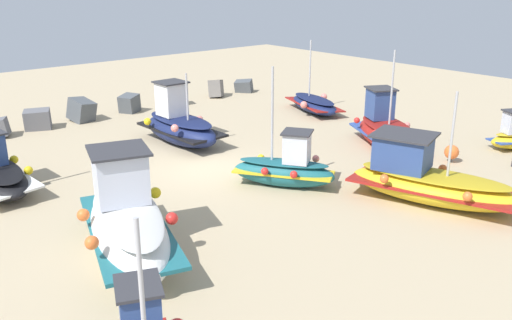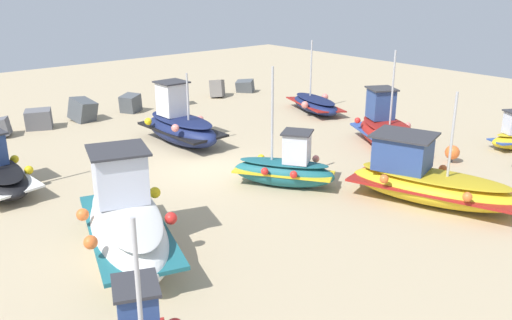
% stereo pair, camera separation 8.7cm
% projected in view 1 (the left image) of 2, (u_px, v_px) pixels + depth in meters
% --- Properties ---
extents(ground_plane, '(52.91, 52.91, 0.00)m').
position_uv_depth(ground_plane, '(207.00, 168.00, 20.49)').
color(ground_plane, tan).
extents(fishing_boat_1, '(2.28, 4.46, 3.07)m').
position_uv_depth(fishing_boat_1, '(180.00, 125.00, 23.27)').
color(fishing_boat_1, navy).
rests_on(fishing_boat_1, ground_plane).
extents(fishing_boat_2, '(3.38, 5.63, 2.65)m').
position_uv_depth(fishing_boat_2, '(127.00, 221.00, 14.08)').
color(fishing_boat_2, white).
rests_on(fishing_boat_2, ground_plane).
extents(fishing_boat_3, '(3.48, 4.46, 4.07)m').
position_uv_depth(fishing_boat_3, '(385.00, 129.00, 22.93)').
color(fishing_boat_3, maroon).
rests_on(fishing_boat_3, ground_plane).
extents(fishing_boat_4, '(2.78, 4.18, 3.68)m').
position_uv_depth(fishing_boat_4, '(314.00, 104.00, 28.59)').
color(fishing_boat_4, navy).
rests_on(fishing_boat_4, ground_plane).
extents(fishing_boat_5, '(3.59, 5.64, 3.64)m').
position_uv_depth(fishing_boat_5, '(428.00, 180.00, 17.33)').
color(fishing_boat_5, gold).
rests_on(fishing_boat_5, ground_plane).
extents(fishing_boat_6, '(2.90, 3.54, 4.07)m').
position_uv_depth(fishing_boat_6, '(285.00, 168.00, 18.60)').
color(fishing_boat_6, '#1E6670').
rests_on(fishing_boat_6, ground_plane).
extents(breakwater_rocks, '(21.59, 2.32, 1.32)m').
position_uv_depth(breakwater_rocks, '(77.00, 114.00, 26.57)').
color(breakwater_rocks, '#4C5156').
rests_on(breakwater_rocks, ground_plane).
extents(mooring_buoy_0, '(0.55, 0.55, 0.68)m').
position_uv_depth(mooring_buoy_0, '(452.00, 152.00, 20.99)').
color(mooring_buoy_0, '#3F3F42').
rests_on(mooring_buoy_0, ground_plane).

